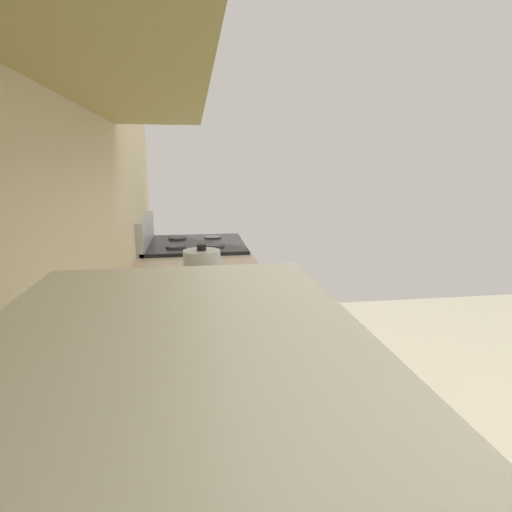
# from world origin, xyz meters

# --- Properties ---
(wall_back) EXTENTS (3.77, 0.12, 2.62)m
(wall_back) POSITION_xyz_m (0.00, 1.73, 1.31)
(wall_back) COLOR beige
(wall_back) RESTS_ON ground_plane
(oven_range) EXTENTS (0.65, 0.62, 1.11)m
(oven_range) POSITION_xyz_m (1.42, 1.37, 0.48)
(oven_range) COLOR #B7BABF
(oven_range) RESTS_ON ground_plane
(microwave) EXTENTS (0.49, 0.35, 0.33)m
(microwave) POSITION_xyz_m (-0.73, 1.40, 1.09)
(microwave) COLOR white
(microwave) RESTS_ON counter_run
(bowl) EXTENTS (0.19, 0.19, 0.07)m
(bowl) POSITION_xyz_m (0.12, 1.35, 0.97)
(bowl) COLOR #4C8CBF
(bowl) RESTS_ON counter_run
(kettle) EXTENTS (0.21, 0.16, 0.15)m
(kettle) POSITION_xyz_m (0.66, 1.35, 0.99)
(kettle) COLOR #B7BABF
(kettle) RESTS_ON counter_run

